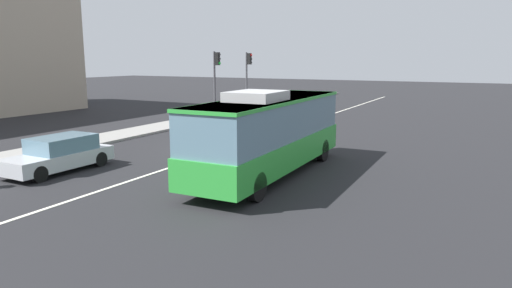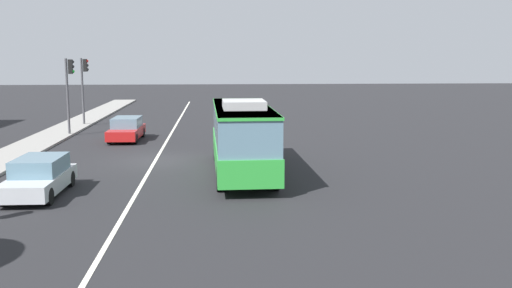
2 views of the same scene
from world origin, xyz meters
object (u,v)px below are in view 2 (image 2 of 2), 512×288
sedan_red (127,129)px  traffic_light_near_corner (84,80)px  traffic_light_far_corner (69,83)px  transit_bus (242,134)px  sedan_silver (39,177)px

sedan_red → traffic_light_near_corner: traffic_light_near_corner is taller
sedan_red → traffic_light_near_corner: (7.95, 4.35, 2.84)m
traffic_light_near_corner → traffic_light_far_corner: same height
traffic_light_near_corner → transit_bus: bearing=-61.7°
sedan_silver → traffic_light_near_corner: size_ratio=0.87×
sedan_silver → traffic_light_far_corner: size_ratio=0.87×
transit_bus → traffic_light_far_corner: traffic_light_far_corner is taller
sedan_silver → traffic_light_far_corner: traffic_light_far_corner is taller
traffic_light_far_corner → sedan_red: bearing=-35.8°
sedan_silver → traffic_light_near_corner: (22.33, 3.24, 2.84)m
transit_bus → sedan_silver: size_ratio=2.23×
sedan_silver → traffic_light_far_corner: (16.79, 2.96, 2.84)m
transit_bus → sedan_red: size_ratio=2.22×
sedan_red → traffic_light_far_corner: size_ratio=0.87×
transit_bus → sedan_red: 12.93m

